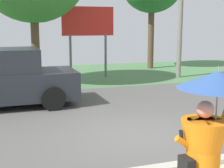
{
  "coord_description": "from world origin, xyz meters",
  "views": [
    {
      "loc": [
        -3.03,
        -7.02,
        2.65
      ],
      "look_at": [
        -0.31,
        1.0,
        1.1
      ],
      "focal_mm": 52.52,
      "sensor_mm": 36.0,
      "label": 1
    }
  ],
  "objects": [
    {
      "name": "roadside_billboard",
      "position": [
        1.08,
        8.78,
        2.55
      ],
      "size": [
        2.6,
        0.12,
        3.5
      ],
      "color": "slate",
      "rests_on": "ground_plane"
    },
    {
      "name": "ground_plane",
      "position": [
        0.0,
        2.95,
        -0.05
      ],
      "size": [
        40.0,
        22.0,
        0.2
      ],
      "color": "#565451"
    },
    {
      "name": "utility_pole",
      "position": [
        5.43,
        7.46,
        3.7
      ],
      "size": [
        1.8,
        0.24,
        7.04
      ],
      "color": "gray",
      "rests_on": "ground_plane"
    },
    {
      "name": "monk_pedestrian",
      "position": [
        -0.58,
        -3.61,
        1.12
      ],
      "size": [
        1.1,
        1.05,
        2.13
      ],
      "rotation": [
        0.0,
        0.0,
        -0.23
      ],
      "color": "orange",
      "rests_on": "ground_plane"
    }
  ]
}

